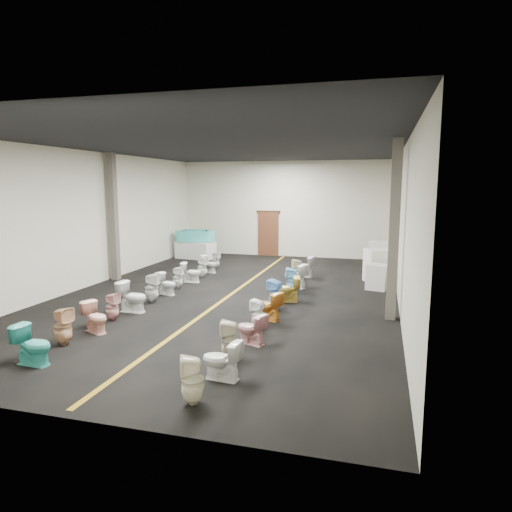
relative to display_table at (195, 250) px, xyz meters
The scene contains 41 objects.
floor 7.32m from the display_table, 58.16° to the right, with size 16.00×16.00×0.00m, color black.
ceiling 8.39m from the display_table, 58.16° to the right, with size 16.00×16.00×0.00m, color black.
wall_back 4.64m from the display_table, 24.87° to the left, with size 10.00×10.00×0.00m, color beige.
wall_front 14.84m from the display_table, 74.82° to the right, with size 10.00×10.00×0.00m, color beige.
wall_left 6.58m from the display_table, 100.42° to the right, with size 16.00×16.00×0.00m, color beige.
wall_right 10.98m from the display_table, 35.04° to the right, with size 16.00×16.00×0.00m, color beige.
aisle_stripe 7.32m from the display_table, 58.16° to the right, with size 0.12×15.60×0.01m, color olive.
back_door 3.57m from the display_table, 29.47° to the left, with size 1.00×0.10×2.10m, color #562D19.
door_frame 3.92m from the display_table, 29.61° to the left, with size 1.15×0.08×0.10m, color #331C11.
column_left 5.61m from the display_table, 99.72° to the right, with size 0.25×0.25×4.50m, color #59544C.
column_right 11.71m from the display_table, 41.86° to the right, with size 0.25×0.25×4.50m, color #59544C.
display_table is the anchor object (origin of this frame).
bathtub 0.68m from the display_table, behind, with size 1.84×0.87×0.55m.
appliance_crate_a 9.34m from the display_table, 27.86° to the right, with size 0.64×0.64×0.83m, color silver.
appliance_crate_b 8.86m from the display_table, 21.29° to the right, with size 0.85×0.85×1.17m, color white.
appliance_crate_c 8.45m from the display_table, 12.32° to the right, with size 0.75×0.75×0.85m, color white.
appliance_crate_d 8.27m from the display_table, ahead, with size 0.78×0.78×1.12m, color silver.
toilet_left_0 12.80m from the display_table, 80.87° to the right, with size 0.43×0.75×0.77m, color teal.
toilet_left_1 11.73m from the display_table, 80.86° to the right, with size 0.37×0.38×0.82m, color tan.
toilet_left_2 10.84m from the display_table, 79.28° to the right, with size 0.40×0.70×0.71m, color #F4B09A.
toilet_left_3 9.90m from the display_table, 79.19° to the right, with size 0.32×0.33×0.71m, color #D29892.
toilet_left_4 9.09m from the display_table, 77.69° to the right, with size 0.46×0.81×0.82m, color white.
toilet_left_5 8.09m from the display_table, 76.03° to the right, with size 0.39×0.40×0.86m, color silver.
toilet_left_6 7.12m from the display_table, 74.25° to the right, with size 0.38×0.67×0.68m, color white.
toilet_left_7 6.28m from the display_table, 72.38° to the right, with size 0.33×0.34×0.74m, color silver.
toilet_left_8 5.32m from the display_table, 68.66° to the right, with size 0.39×0.69×0.70m, color white.
toilet_left_9 4.51m from the display_table, 63.92° to the right, with size 0.35×0.35×0.77m, color white.
toilet_left_10 3.64m from the display_table, 58.66° to the right, with size 0.38×0.66×0.68m, color silver.
toilet_left_11 2.86m from the display_table, 50.45° to the right, with size 0.31×0.32×0.69m, color silver.
toilet_right_0 14.43m from the display_table, 67.26° to the right, with size 0.35×0.36×0.78m, color beige.
toilet_right_1 13.59m from the display_table, 65.18° to the right, with size 0.40×0.71×0.72m, color white.
toilet_right_2 12.76m from the display_table, 64.05° to the right, with size 0.36×0.37×0.81m, color beige.
toilet_right_3 11.91m from the display_table, 61.38° to the right, with size 0.38×0.67×0.68m, color #E3A1A3.
toilet_right_4 10.99m from the display_table, 59.39° to the right, with size 0.33×0.33×0.73m, color white.
toilet_right_5 10.32m from the display_table, 56.94° to the right, with size 0.41×0.73×0.74m, color orange.
toilet_right_6 9.48m from the display_table, 53.82° to the right, with size 0.38×0.39×0.84m, color #6DAAE1.
toilet_right_7 8.85m from the display_table, 49.71° to the right, with size 0.43×0.75×0.76m, color gold.
toilet_right_8 8.07m from the display_table, 45.24° to the right, with size 0.37×0.38×0.83m, color #83C9EB.
toilet_right_9 7.42m from the display_table, 40.79° to the right, with size 0.45×0.80×0.81m, color white.
toilet_right_10 6.71m from the display_table, 34.82° to the right, with size 0.36×0.37×0.80m, color beige.
toilet_right_11 6.33m from the display_table, 27.95° to the right, with size 0.44×0.77×0.79m, color silver.
Camera 1 is at (4.44, -13.26, 3.38)m, focal length 32.00 mm.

